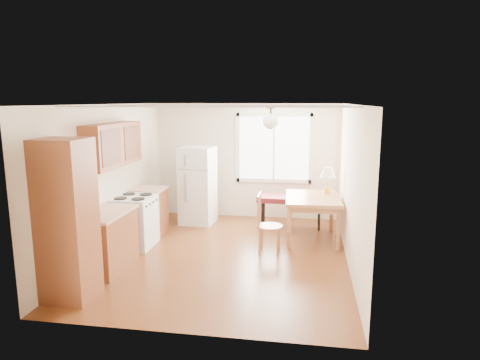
% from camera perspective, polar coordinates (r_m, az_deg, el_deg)
% --- Properties ---
extents(room_shell, '(4.60, 5.60, 2.62)m').
position_cam_1_polar(room_shell, '(6.97, -2.02, -0.29)').
color(room_shell, '#502510').
rests_on(room_shell, ground).
extents(kitchen_run, '(0.65, 3.40, 2.20)m').
position_cam_1_polar(kitchen_run, '(7.01, -16.96, -4.12)').
color(kitchen_run, brown).
rests_on(kitchen_run, ground).
extents(window_unit, '(1.64, 0.05, 1.51)m').
position_cam_1_polar(window_unit, '(9.27, 4.55, 4.27)').
color(window_unit, white).
rests_on(window_unit, room_shell).
extents(pendant_light, '(0.26, 0.26, 0.40)m').
position_cam_1_polar(pendant_light, '(7.15, 4.11, 7.93)').
color(pendant_light, black).
rests_on(pendant_light, room_shell).
extents(refrigerator, '(0.72, 0.73, 1.62)m').
position_cam_1_polar(refrigerator, '(9.00, -5.65, -0.72)').
color(refrigerator, white).
rests_on(refrigerator, ground).
extents(bench, '(1.38, 0.56, 0.63)m').
position_cam_1_polar(bench, '(8.80, 6.82, -2.65)').
color(bench, maroon).
rests_on(bench, ground).
extents(dining_table, '(1.03, 1.34, 0.81)m').
position_cam_1_polar(dining_table, '(8.02, 9.63, -2.94)').
color(dining_table, '#A1663E').
rests_on(dining_table, ground).
extents(chair, '(0.44, 0.44, 1.01)m').
position_cam_1_polar(chair, '(7.27, 3.24, -5.28)').
color(chair, '#A1663E').
rests_on(chair, ground).
extents(table_lamp, '(0.29, 0.29, 0.51)m').
position_cam_1_polar(table_lamp, '(8.26, 11.65, 0.73)').
color(table_lamp, gold).
rests_on(table_lamp, dining_table).
extents(coffee_maker, '(0.19, 0.24, 0.36)m').
position_cam_1_polar(coffee_maker, '(6.41, -19.60, -3.87)').
color(coffee_maker, black).
rests_on(coffee_maker, kitchen_run).
extents(kettle, '(0.11, 0.11, 0.21)m').
position_cam_1_polar(kettle, '(6.69, -18.80, -3.62)').
color(kettle, red).
rests_on(kettle, kitchen_run).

